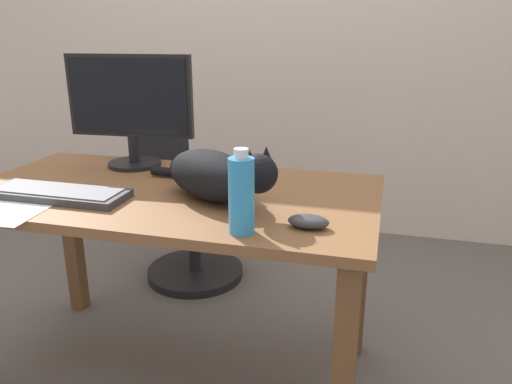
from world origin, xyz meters
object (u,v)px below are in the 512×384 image
office_chair (184,196)px  cat (216,175)px  monitor (130,106)px  water_bottle (241,195)px  keyboard (58,193)px  computer_mouse (308,221)px

office_chair → cat: (0.45, -0.78, 0.36)m
office_chair → monitor: (0.01, -0.49, 0.51)m
office_chair → water_bottle: size_ratio=4.30×
keyboard → cat: bearing=12.4°
keyboard → computer_mouse: bearing=-3.0°
office_chair → keyboard: size_ratio=2.17×
monitor → computer_mouse: (0.75, -0.45, -0.21)m
cat → water_bottle: water_bottle is taller
monitor → cat: monitor is taller
office_chair → monitor: 0.70m
water_bottle → office_chair: bearing=120.7°
keyboard → cat: (0.48, 0.11, 0.07)m
monitor → computer_mouse: size_ratio=4.37×
monitor → cat: (0.44, -0.30, -0.15)m
water_bottle → cat: bearing=123.6°
office_chair → water_bottle: (0.60, -1.01, 0.39)m
cat → monitor: bearing=145.6°
office_chair → water_bottle: bearing=-59.3°
keyboard → cat: size_ratio=0.84×
cat → office_chair: bearing=119.9°
cat → computer_mouse: cat is taller
monitor → keyboard: 0.46m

